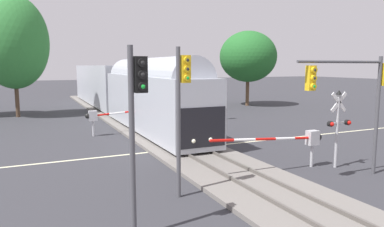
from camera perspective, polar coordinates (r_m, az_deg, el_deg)
ground_plane at (r=21.63m, az=-1.42°, el=-5.58°), size 220.00×220.00×0.00m
road_centre_stripe at (r=21.63m, az=-1.42°, el=-5.57°), size 44.00×0.20×0.01m
railway_track at (r=21.61m, az=-1.42°, el=-5.34°), size 4.40×80.00×0.32m
commuter_train at (r=35.79m, az=-11.21°, el=4.02°), size 3.04×38.76×5.16m
crossing_gate_near at (r=18.03m, az=16.78°, el=-3.91°), size 6.17×0.40×1.86m
crossing_signal_mast at (r=18.62m, az=22.06°, el=-1.05°), size 1.36×0.44×3.78m
crossing_gate_far at (r=26.20m, az=-13.77°, el=-0.30°), size 6.26×0.40×1.84m
traffic_signal_far_side at (r=31.61m, az=1.97°, el=5.24°), size 0.53×0.38×5.42m
traffic_signal_median at (r=13.20m, az=-1.60°, el=2.46°), size 0.53×0.38×5.60m
traffic_signal_near_left at (r=10.10m, az=-8.76°, el=0.35°), size 0.53×0.38×5.48m
traffic_signal_near_right at (r=17.06m, az=24.64°, el=3.89°), size 5.11×0.38×5.33m
maple_right_background at (r=44.92m, az=8.84°, el=8.86°), size 6.91×6.91×9.08m
oak_behind_train at (r=38.44m, az=-26.34°, el=10.08°), size 6.38×6.38×11.53m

